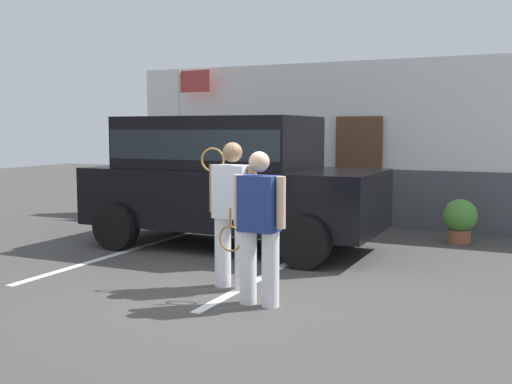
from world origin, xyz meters
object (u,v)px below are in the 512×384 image
Objects in this scene: tennis_player_man at (232,212)px; potted_plant_by_porch at (460,219)px; parked_suv at (227,175)px; tennis_player_woman at (259,226)px; flag_pole at (187,115)px.

potted_plant_by_porch is at bearing -111.39° from tennis_player_man.
parked_suv is 2.83× the size of tennis_player_woman.
parked_suv is 3.30m from tennis_player_woman.
flag_pole reaches higher than tennis_player_woman.
parked_suv is at bearing -52.71° from tennis_player_woman.
flag_pole is (-4.17, 5.45, 1.32)m from tennis_player_woman.
potted_plant_by_porch is at bearing 29.43° from parked_suv.
flag_pole reaches higher than tennis_player_man.
flag_pole is at bearing -48.24° from tennis_player_man.
parked_suv reaches higher than tennis_player_man.
flag_pole is (-2.37, 2.70, 1.02)m from parked_suv.
tennis_player_man is at bearing -117.02° from potted_plant_by_porch.
potted_plant_by_porch is (3.32, 1.87, -0.74)m from parked_suv.
tennis_player_man reaches higher than tennis_player_woman.
potted_plant_by_porch is (1.52, 4.61, -0.44)m from tennis_player_woman.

